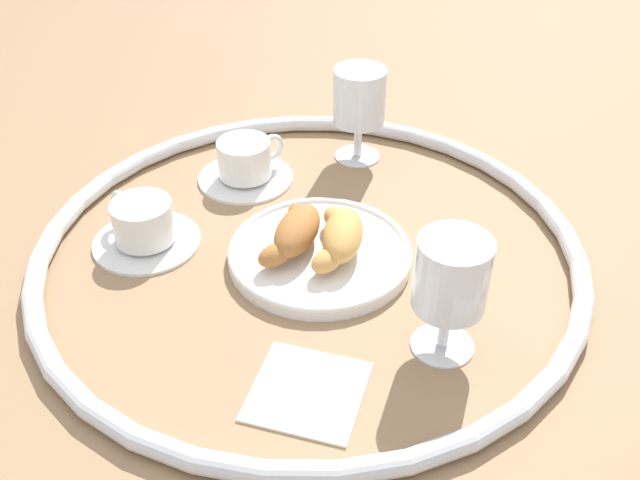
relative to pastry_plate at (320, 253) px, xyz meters
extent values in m
plane|color=#997551|center=(0.01, 0.01, -0.01)|extent=(2.20, 2.20, 0.00)
torus|color=silver|center=(0.01, 0.01, 0.00)|extent=(0.68, 0.68, 0.02)
cylinder|color=white|center=(0.00, 0.00, 0.00)|extent=(0.23, 0.23, 0.01)
torus|color=white|center=(0.00, 0.00, 0.00)|extent=(0.23, 0.23, 0.01)
ellipsoid|color=#D6994C|center=(-0.01, -0.03, 0.03)|extent=(0.11, 0.07, 0.04)
ellipsoid|color=#D6994C|center=(0.04, -0.02, 0.02)|extent=(0.05, 0.04, 0.03)
ellipsoid|color=#D6994C|center=(-0.04, 0.00, 0.02)|extent=(0.05, 0.05, 0.03)
ellipsoid|color=#AD6B33|center=(0.01, 0.03, 0.03)|extent=(0.11, 0.08, 0.04)
ellipsoid|color=#AD6B33|center=(0.05, 0.02, 0.02)|extent=(0.05, 0.04, 0.03)
ellipsoid|color=#AD6B33|center=(-0.03, 0.06, 0.02)|extent=(0.05, 0.05, 0.03)
cylinder|color=white|center=(0.05, 0.22, -0.01)|extent=(0.14, 0.14, 0.01)
cylinder|color=white|center=(0.05, 0.22, 0.02)|extent=(0.08, 0.08, 0.05)
cylinder|color=brown|center=(0.05, 0.22, 0.05)|extent=(0.07, 0.07, 0.01)
torus|color=white|center=(0.09, 0.25, 0.03)|extent=(0.04, 0.03, 0.04)
cylinder|color=white|center=(0.19, 0.09, -0.01)|extent=(0.14, 0.14, 0.01)
cylinder|color=white|center=(0.19, 0.09, 0.02)|extent=(0.08, 0.08, 0.05)
cylinder|color=brown|center=(0.19, 0.09, 0.05)|extent=(0.07, 0.07, 0.01)
torus|color=white|center=(0.22, 0.05, 0.03)|extent=(0.03, 0.04, 0.04)
cylinder|color=white|center=(-0.16, -0.12, -0.01)|extent=(0.07, 0.07, 0.01)
cylinder|color=white|center=(-0.16, -0.12, 0.02)|extent=(0.01, 0.01, 0.05)
cylinder|color=white|center=(-0.16, -0.12, 0.09)|extent=(0.08, 0.08, 0.08)
cylinder|color=gold|center=(-0.16, -0.12, 0.09)|extent=(0.07, 0.07, 0.07)
cylinder|color=white|center=(0.24, -0.08, -0.01)|extent=(0.07, 0.07, 0.01)
cylinder|color=white|center=(0.24, -0.08, 0.02)|extent=(0.01, 0.01, 0.05)
cylinder|color=white|center=(0.24, -0.08, 0.09)|extent=(0.08, 0.08, 0.08)
cylinder|color=gold|center=(0.24, -0.08, 0.09)|extent=(0.07, 0.07, 0.07)
cube|color=white|center=(-0.02, -0.17, -0.01)|extent=(0.06, 0.06, 0.01)
cube|color=silver|center=(-0.21, 0.03, -0.01)|extent=(0.14, 0.14, 0.01)
camera|label=1|loc=(-0.70, 0.06, 0.55)|focal=40.91mm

